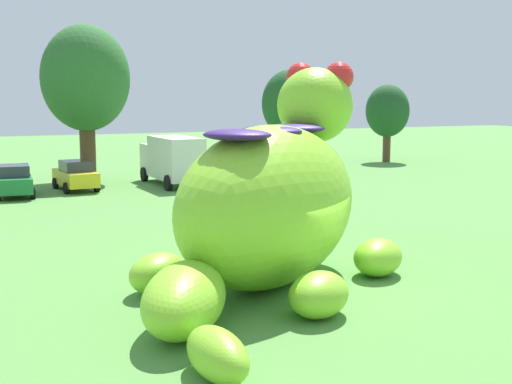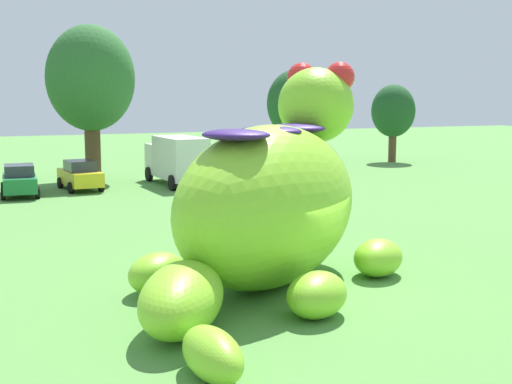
# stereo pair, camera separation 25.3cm
# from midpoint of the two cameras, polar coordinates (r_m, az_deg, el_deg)

# --- Properties ---
(ground_plane) EXTENTS (160.00, 160.00, 0.00)m
(ground_plane) POSITION_cam_midpoint_polar(r_m,az_deg,el_deg) (19.89, 5.88, -8.03)
(ground_plane) COLOR #568E42
(giant_inflatable_creature) EXTENTS (9.93, 11.48, 6.52)m
(giant_inflatable_creature) POSITION_cam_midpoint_polar(r_m,az_deg,el_deg) (20.03, 1.53, -0.90)
(giant_inflatable_creature) COLOR #8CD12D
(giant_inflatable_creature) RESTS_ON ground
(car_green) EXTENTS (2.14, 4.20, 1.72)m
(car_green) POSITION_cam_midpoint_polar(r_m,az_deg,el_deg) (39.76, -18.55, 0.90)
(car_green) COLOR #1E7238
(car_green) RESTS_ON ground
(car_yellow) EXTENTS (2.22, 4.24, 1.72)m
(car_yellow) POSITION_cam_midpoint_polar(r_m,az_deg,el_deg) (41.36, -13.97, 1.34)
(car_yellow) COLOR yellow
(car_yellow) RESTS_ON ground
(box_truck) EXTENTS (2.51, 6.46, 2.95)m
(box_truck) POSITION_cam_midpoint_polar(r_m,az_deg,el_deg) (42.60, -6.33, 2.72)
(box_truck) COLOR silver
(box_truck) RESTS_ON ground
(tree_mid_left) EXTENTS (5.51, 5.51, 9.77)m
(tree_mid_left) POSITION_cam_midpoint_polar(r_m,az_deg,el_deg) (45.35, -13.18, 8.94)
(tree_mid_left) COLOR brown
(tree_mid_left) RESTS_ON ground
(tree_centre_left) EXTENTS (4.08, 4.08, 7.24)m
(tree_centre_left) POSITION_cam_midpoint_polar(r_m,az_deg,el_deg) (51.23, 3.33, 7.15)
(tree_centre_left) COLOR brown
(tree_centre_left) RESTS_ON ground
(tree_centre) EXTENTS (3.52, 3.52, 6.25)m
(tree_centre) POSITION_cam_midpoint_polar(r_m,az_deg,el_deg) (57.91, 11.25, 6.46)
(tree_centre) COLOR brown
(tree_centre) RESTS_ON ground
(spectator_near_inflatable) EXTENTS (0.38, 0.26, 1.71)m
(spectator_near_inflatable) POSITION_cam_midpoint_polar(r_m,az_deg,el_deg) (35.29, -3.65, 0.44)
(spectator_near_inflatable) COLOR #726656
(spectator_near_inflatable) RESTS_ON ground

